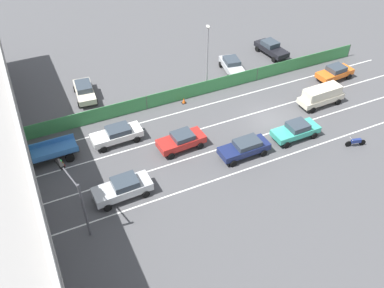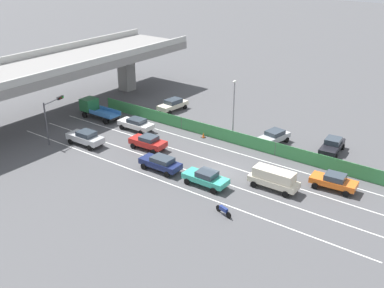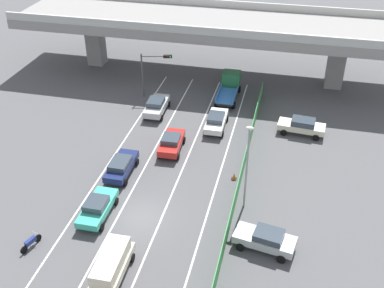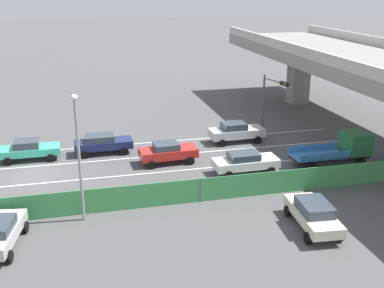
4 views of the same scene
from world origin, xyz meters
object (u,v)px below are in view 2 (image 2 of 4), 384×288
Objects in this scene: car_taxi_teal at (206,178)px; flatbed_truck_blue at (94,108)px; car_van_cream at (274,178)px; car_hatchback_white at (136,124)px; car_taxi_orange at (334,181)px; motorcycle at (224,210)px; parked_wagon_silver at (274,137)px; car_sedan_silver at (85,137)px; car_sedan_navy at (161,163)px; parked_sedan_dark at (332,145)px; street_lamp at (234,105)px; parked_sedan_cream at (173,104)px; traffic_light at (52,112)px; traffic_cone at (203,135)px; car_sedan_red at (148,142)px.

flatbed_truck_blue is (6.62, 22.91, 0.39)m from car_taxi_teal.
car_hatchback_white is at bearing 81.45° from car_van_cream.
car_taxi_orange is (6.74, -10.21, 0.01)m from car_taxi_teal.
motorcycle is 0.41× the size of parked_wagon_silver.
car_sedan_navy is (0.19, -11.27, -0.05)m from car_sedan_silver.
motorcycle is at bearing 171.50° from parked_sedan_dark.
motorcycle is 18.27m from parked_sedan_dark.
street_lamp is (4.20, 14.01, 3.60)m from car_taxi_orange.
car_sedan_silver is 15.32m from parked_sedan_cream.
traffic_light is 8.16× the size of traffic_cone.
flatbed_truck_blue is 0.79× the size of street_lamp.
motorcycle is 27.45m from parked_sedan_cream.
car_sedan_silver is (-7.05, 27.08, 0.06)m from car_taxi_orange.
parked_sedan_cream is (1.96, 16.67, 0.02)m from parked_wagon_silver.
car_sedan_red is 15.92m from motorcycle.
car_sedan_red is at bearing 54.94° from car_sedan_navy.
car_sedan_red is 0.93× the size of parked_sedan_cream.
parked_sedan_dark is 1.05× the size of parked_wagon_silver.
traffic_light is (-14.77, 21.10, 2.81)m from parked_wagon_silver.
car_sedan_navy is 14.51m from parked_wagon_silver.
parked_sedan_cream reaches higher than car_taxi_teal.
car_sedan_silver is at bearing 81.77° from motorcycle.
car_taxi_teal is (-3.15, -10.26, -0.02)m from car_sedan_red.
car_hatchback_white reaches higher than car_sedan_navy.
motorcycle reaches higher than traffic_cone.
car_taxi_orange is 2.35× the size of motorcycle.
street_lamp is at bearing -9.26° from car_sedan_navy.
car_van_cream is at bearing -72.64° from car_sedan_navy.
car_hatchback_white is 0.97× the size of parked_sedan_dark.
flatbed_truck_blue reaches higher than car_taxi_teal.
car_taxi_orange is 11.56m from parked_wagon_silver.
car_sedan_red is at bearing 72.94° from car_taxi_teal.
parked_sedan_cream is 10.54m from traffic_cone.
car_taxi_teal is 6.51m from car_van_cream.
flatbed_truck_blue is 1.13× the size of traffic_light.
car_hatchback_white is (3.35, 4.99, -0.01)m from car_sedan_red.
street_lamp is at bearing 73.31° from car_taxi_orange.
car_sedan_red is 0.96× the size of car_sedan_navy.
traffic_light reaches higher than parked_wagon_silver.
car_hatchback_white is at bearing -90.97° from flatbed_truck_blue.
car_hatchback_white is 0.63× the size of street_lamp.
motorcycle is (-9.99, -27.17, -0.80)m from flatbed_truck_blue.
street_lamp reaches higher than flatbed_truck_blue.
parked_sedan_dark is 7.60× the size of traffic_cone.
parked_sedan_dark is 23.11m from parked_sedan_cream.
parked_wagon_silver is 5.99m from street_lamp.
motorcycle is (-3.06, -21.13, -0.48)m from car_sedan_silver.
car_hatchback_white is at bearing -32.93° from traffic_light.
parked_wagon_silver is (-1.67, 6.44, -0.00)m from parked_sedan_dark.
parked_sedan_cream is (11.62, 21.72, -0.25)m from car_van_cream.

